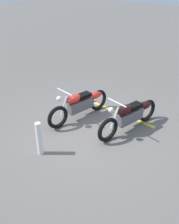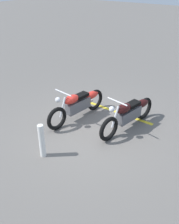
# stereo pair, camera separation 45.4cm
# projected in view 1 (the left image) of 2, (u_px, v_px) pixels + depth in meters

# --- Properties ---
(ground_plane) EXTENTS (60.00, 60.00, 0.00)m
(ground_plane) POSITION_uv_depth(u_px,v_px,m) (93.00, 130.00, 6.95)
(ground_plane) COLOR #66605B
(motorcycle_bright_foreground) EXTENTS (2.22, 0.62, 1.04)m
(motorcycle_bright_foreground) POSITION_uv_depth(u_px,v_px,m) (81.00, 104.00, 7.34)
(motorcycle_bright_foreground) COLOR black
(motorcycle_bright_foreground) RESTS_ON ground
(motorcycle_dark_foreground) EXTENTS (2.21, 0.68, 1.04)m
(motorcycle_dark_foreground) POSITION_uv_depth(u_px,v_px,m) (130.00, 115.00, 6.78)
(motorcycle_dark_foreground) COLOR black
(motorcycle_dark_foreground) RESTS_ON ground
(bollard_post) EXTENTS (0.14, 0.14, 0.86)m
(bollard_post) POSITION_uv_depth(u_px,v_px,m) (39.00, 139.00, 5.87)
(bollard_post) COLOR white
(bollard_post) RESTS_ON ground
(parking_stripe_near) EXTENTS (0.27, 3.20, 0.01)m
(parking_stripe_near) POSITION_uv_depth(u_px,v_px,m) (110.00, 109.00, 8.01)
(parking_stripe_near) COLOR yellow
(parking_stripe_near) RESTS_ON ground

